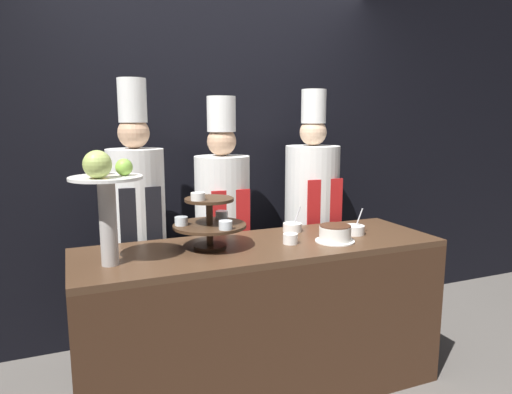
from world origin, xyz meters
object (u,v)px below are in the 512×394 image
(fruit_pedestal, at_px, (105,189))
(chef_center_right, at_px, (312,205))
(cake_round, at_px, (335,234))
(cup_white, at_px, (290,239))
(tiered_stand, at_px, (209,220))
(serving_bowl_far, at_px, (292,227))
(serving_bowl_near, at_px, (354,230))
(chef_left, at_px, (137,215))
(chef_center_left, at_px, (223,215))

(fruit_pedestal, distance_m, chef_center_right, 1.63)
(cake_round, xyz_separation_m, cup_white, (-0.25, 0.06, -0.02))
(tiered_stand, height_order, cake_round, tiered_stand)
(cup_white, relative_size, serving_bowl_far, 0.54)
(fruit_pedestal, distance_m, cake_round, 1.26)
(cake_round, relative_size, serving_bowl_near, 1.43)
(serving_bowl_near, height_order, chef_center_right, chef_center_right)
(chef_center_right, bearing_deg, chef_left, 180.00)
(cake_round, height_order, cup_white, cake_round)
(chef_left, bearing_deg, cake_round, -34.74)
(tiered_stand, distance_m, serving_bowl_near, 0.90)
(chef_center_left, relative_size, chef_center_right, 0.97)
(chef_left, bearing_deg, serving_bowl_far, -23.35)
(chef_center_left, bearing_deg, cake_round, -57.49)
(tiered_stand, bearing_deg, serving_bowl_near, -3.02)
(tiered_stand, height_order, chef_center_right, chef_center_right)
(cake_round, distance_m, chef_center_left, 0.82)
(serving_bowl_far, bearing_deg, cake_round, -69.99)
(cup_white, bearing_deg, chef_center_right, 52.19)
(fruit_pedestal, distance_m, chef_center_left, 1.07)
(fruit_pedestal, bearing_deg, cake_round, -1.59)
(serving_bowl_far, distance_m, chef_left, 0.96)
(cake_round, distance_m, serving_bowl_near, 0.22)
(tiered_stand, relative_size, serving_bowl_far, 2.55)
(serving_bowl_near, bearing_deg, chef_center_right, 86.21)
(chef_center_right, bearing_deg, chef_center_left, 179.99)
(cake_round, bearing_deg, chef_left, 145.26)
(serving_bowl_far, height_order, chef_center_left, chef_center_left)
(tiered_stand, distance_m, cup_white, 0.47)
(serving_bowl_far, height_order, chef_left, chef_left)
(chef_left, xyz_separation_m, chef_center_right, (1.23, -0.00, -0.02))
(cake_round, relative_size, serving_bowl_far, 1.45)
(tiered_stand, relative_size, fruit_pedestal, 0.71)
(cake_round, distance_m, cup_white, 0.26)
(tiered_stand, bearing_deg, cup_white, -11.65)
(serving_bowl_near, xyz_separation_m, serving_bowl_far, (-0.31, 0.21, -0.00))
(fruit_pedestal, height_order, cake_round, fruit_pedestal)
(chef_left, height_order, chef_center_right, chef_left)
(cake_round, relative_size, chef_center_left, 0.13)
(serving_bowl_near, distance_m, chef_left, 1.33)
(fruit_pedestal, xyz_separation_m, chef_center_right, (1.46, 0.66, -0.29))
(cup_white, xyz_separation_m, chef_center_right, (0.49, 0.63, 0.05))
(serving_bowl_near, bearing_deg, chef_left, 153.78)
(tiered_stand, bearing_deg, serving_bowl_far, 15.37)
(cake_round, bearing_deg, serving_bowl_far, 110.01)
(cup_white, relative_size, serving_bowl_near, 0.53)
(cup_white, bearing_deg, tiered_stand, 168.35)
(tiered_stand, relative_size, cup_white, 4.77)
(fruit_pedestal, bearing_deg, serving_bowl_far, 13.94)
(tiered_stand, xyz_separation_m, chef_center_right, (0.93, 0.54, -0.08))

